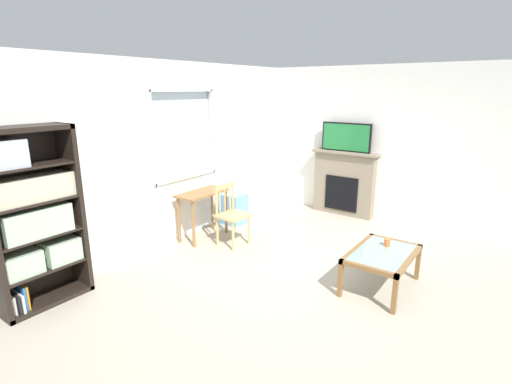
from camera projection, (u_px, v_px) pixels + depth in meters
ground at (314, 281)px, 4.67m from camera, size 6.38×5.78×0.02m
wall_back_with_window at (171, 156)px, 5.67m from camera, size 5.38×0.15×2.63m
wall_right at (393, 146)px, 6.48m from camera, size 0.12×4.98×2.63m
bookshelf at (32, 217)px, 3.95m from camera, size 0.90×0.38×1.89m
desk_under_window at (203, 201)px, 5.86m from camera, size 0.83×0.40×0.73m
wooden_chair at (231, 214)px, 5.65m from camera, size 0.45×0.43×0.90m
plastic_drawer_unit at (233, 208)px, 6.59m from camera, size 0.35×0.40×0.52m
fireplace at (344, 183)px, 6.99m from camera, size 0.26×1.21×1.17m
tv at (346, 137)px, 6.75m from camera, size 0.06×0.89×0.50m
coffee_table at (382, 257)px, 4.41m from camera, size 0.98×0.64×0.44m
sippy_cup at (387, 242)px, 4.55m from camera, size 0.07×0.07×0.09m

